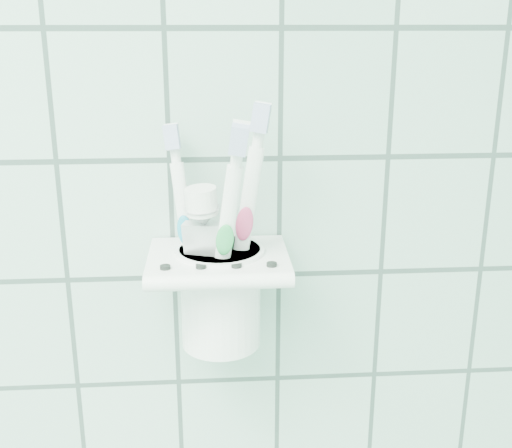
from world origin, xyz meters
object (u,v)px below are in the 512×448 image
(holder_bracket, at_px, (218,262))
(toothpaste_tube, at_px, (214,252))
(cup, at_px, (220,292))
(toothbrush_pink, at_px, (197,234))
(toothbrush_orange, at_px, (209,227))
(toothbrush_blue, at_px, (227,224))

(holder_bracket, height_order, toothpaste_tube, toothpaste_tube)
(cup, distance_m, toothbrush_pink, 0.06)
(toothpaste_tube, bearing_deg, toothbrush_orange, 167.67)
(holder_bracket, distance_m, toothpaste_tube, 0.01)
(toothbrush_blue, bearing_deg, cup, 157.59)
(cup, bearing_deg, toothbrush_blue, -34.97)
(toothbrush_pink, xyz_separation_m, toothpaste_tube, (0.01, -0.01, -0.01))
(toothbrush_orange, bearing_deg, cup, 31.83)
(holder_bracket, distance_m, toothbrush_pink, 0.03)
(holder_bracket, relative_size, toothbrush_blue, 0.57)
(toothbrush_blue, height_order, toothpaste_tube, toothbrush_blue)
(cup, xyz_separation_m, toothbrush_orange, (-0.01, -0.00, 0.06))
(toothbrush_blue, bearing_deg, holder_bracket, -171.22)
(cup, relative_size, toothbrush_orange, 0.44)
(cup, xyz_separation_m, toothbrush_pink, (-0.02, 0.00, 0.06))
(cup, relative_size, toothbrush_blue, 0.43)
(holder_bracket, relative_size, toothbrush_pink, 0.63)
(toothbrush_pink, bearing_deg, toothbrush_blue, -8.26)
(toothbrush_orange, height_order, toothpaste_tube, toothbrush_orange)
(toothpaste_tube, bearing_deg, cup, 69.04)
(toothbrush_orange, bearing_deg, holder_bracket, 9.60)
(holder_bracket, height_order, toothbrush_blue, toothbrush_blue)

